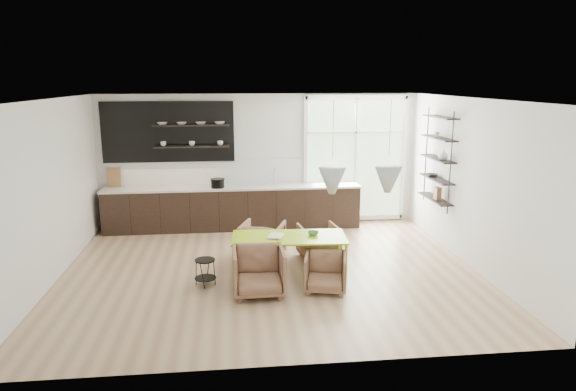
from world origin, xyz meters
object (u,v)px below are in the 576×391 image
at_px(dining_table, 289,239).
at_px(armchair_back_right, 319,242).
at_px(armchair_front_left, 259,271).
at_px(armchair_front_right, 325,272).
at_px(wire_stool, 205,269).
at_px(armchair_back_left, 262,241).

xyz_separation_m(dining_table, armchair_back_right, (0.63, 0.78, -0.32)).
relative_size(dining_table, armchair_front_left, 2.40).
bearing_deg(armchair_front_right, wire_stool, 179.69).
height_order(dining_table, armchair_front_right, dining_table).
xyz_separation_m(dining_table, armchair_front_left, (-0.54, -0.70, -0.27)).
height_order(dining_table, wire_stool, dining_table).
distance_m(dining_table, armchair_front_left, 0.92).
xyz_separation_m(armchair_front_left, armchair_front_right, (1.03, 0.03, -0.07)).
height_order(armchair_back_right, armchair_front_right, armchair_back_right).
height_order(dining_table, armchair_back_left, armchair_back_left).
height_order(armchair_front_right, wire_stool, armchair_front_right).
height_order(armchair_back_left, wire_stool, armchair_back_left).
distance_m(armchair_back_left, armchair_front_right, 1.75).
height_order(dining_table, armchair_back_right, dining_table).
xyz_separation_m(dining_table, wire_stool, (-1.37, -0.27, -0.36)).
height_order(dining_table, armchair_front_left, armchair_front_left).
xyz_separation_m(armchair_back_left, armchair_front_left, (-0.15, -1.54, 0.02)).
bearing_deg(wire_stool, armchair_back_left, 48.77).
distance_m(armchair_back_left, wire_stool, 1.48).
bearing_deg(armchair_front_left, armchair_back_right, 50.98).
bearing_deg(wire_stool, dining_table, 11.16).
distance_m(armchair_front_left, armchair_front_right, 1.03).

